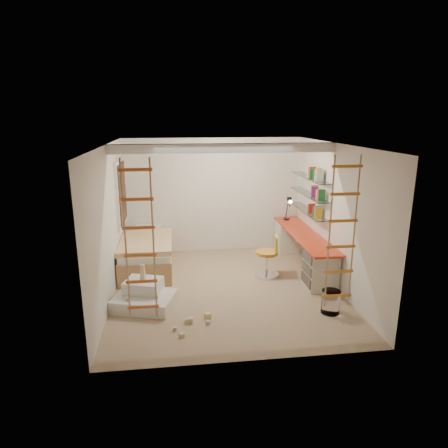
{
  "coord_description": "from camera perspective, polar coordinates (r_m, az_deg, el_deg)",
  "views": [
    {
      "loc": [
        -0.9,
        -6.69,
        3.06
      ],
      "look_at": [
        0.0,
        0.3,
        1.15
      ],
      "focal_mm": 32.0,
      "sensor_mm": 36.0,
      "label": 1
    }
  ],
  "objects": [
    {
      "name": "window_frame",
      "position": [
        8.4,
        -14.58,
        4.31
      ],
      "size": [
        0.06,
        1.15,
        1.35
      ],
      "primitive_type": "cube",
      "color": "white",
      "rests_on": "wall_left"
    },
    {
      "name": "task_lamp",
      "position": [
        9.09,
        9.27,
        2.76
      ],
      "size": [
        0.14,
        0.36,
        0.57
      ],
      "color": "black",
      "rests_on": "desk"
    },
    {
      "name": "shelves",
      "position": [
        8.44,
        11.99,
        4.18
      ],
      "size": [
        0.25,
        1.8,
        0.71
      ],
      "color": "white",
      "rests_on": "wall_right"
    },
    {
      "name": "rope_ladder_right",
      "position": [
        5.64,
        16.48,
        -1.36
      ],
      "size": [
        0.41,
        0.04,
        2.13
      ],
      "primitive_type": null,
      "color": "orange",
      "rests_on": "ceiling"
    },
    {
      "name": "books",
      "position": [
        8.41,
        12.05,
        5.23
      ],
      "size": [
        0.14,
        0.64,
        0.92
      ],
      "color": "yellow",
      "rests_on": "shelves"
    },
    {
      "name": "floor",
      "position": [
        7.41,
        0.3,
        -9.22
      ],
      "size": [
        4.5,
        4.5,
        0.0
      ],
      "primitive_type": "plane",
      "color": "#9E8466",
      "rests_on": "ground"
    },
    {
      "name": "ceiling_beam",
      "position": [
        7.07,
        0.0,
        10.78
      ],
      "size": [
        4.0,
        0.18,
        0.16
      ],
      "primitive_type": "cube",
      "color": "white",
      "rests_on": "ceiling"
    },
    {
      "name": "window_blind",
      "position": [
        8.39,
        -14.3,
        4.33
      ],
      "size": [
        0.02,
        1.0,
        1.2
      ],
      "primitive_type": "cube",
      "color": "#4C2D1E",
      "rests_on": "window_frame"
    },
    {
      "name": "play_platform",
      "position": [
        6.85,
        -11.33,
        -10.15
      ],
      "size": [
        1.12,
        0.98,
        0.42
      ],
      "color": "silver",
      "rests_on": "floor"
    },
    {
      "name": "rope_ladder_left",
      "position": [
        5.19,
        -11.99,
        -2.48
      ],
      "size": [
        0.41,
        0.04,
        2.13
      ],
      "primitive_type": null,
      "color": "#D45324",
      "rests_on": "ceiling"
    },
    {
      "name": "swivel_chair",
      "position": [
        7.9,
        6.29,
        -5.31
      ],
      "size": [
        0.59,
        0.59,
        0.84
      ],
      "color": "#C78926",
      "rests_on": "floor"
    },
    {
      "name": "toy_blocks",
      "position": [
        6.47,
        -8.1,
        -11.1
      ],
      "size": [
        1.31,
        1.25,
        0.69
      ],
      "color": "#CCB284",
      "rests_on": "floor"
    },
    {
      "name": "desk",
      "position": [
        8.42,
        11.19,
        -3.52
      ],
      "size": [
        0.56,
        2.8,
        0.75
      ],
      "color": "red",
      "rests_on": "floor"
    },
    {
      "name": "waste_bin",
      "position": [
        6.72,
        15.0,
        -10.68
      ],
      "size": [
        0.3,
        0.3,
        0.38
      ],
      "primitive_type": "cylinder",
      "color": "white",
      "rests_on": "floor"
    },
    {
      "name": "bed",
      "position": [
        8.39,
        -10.92,
        -4.11
      ],
      "size": [
        1.02,
        2.0,
        0.69
      ],
      "color": "#AD7F51",
      "rests_on": "floor"
    }
  ]
}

